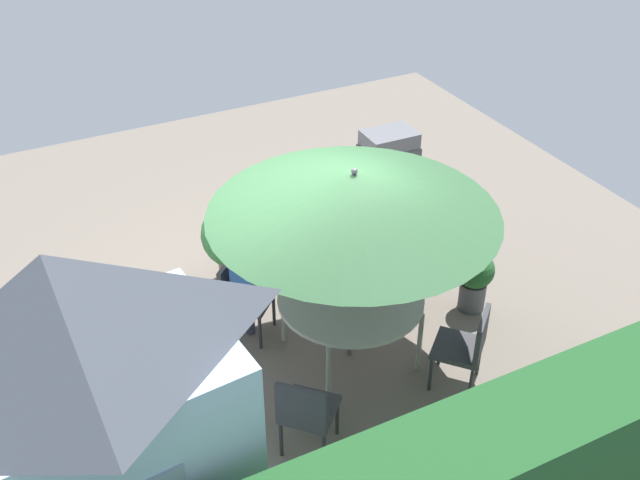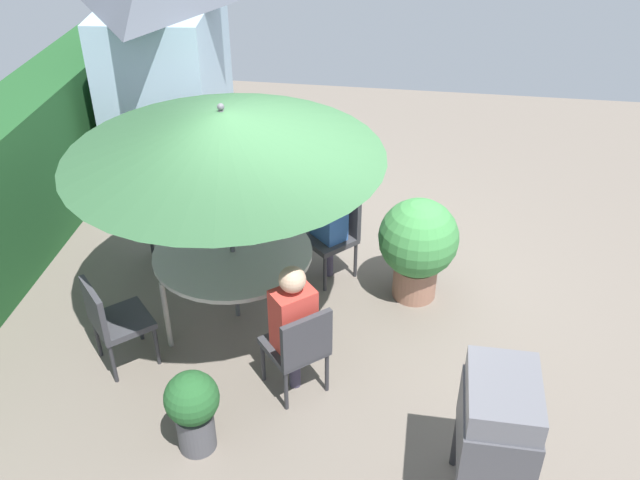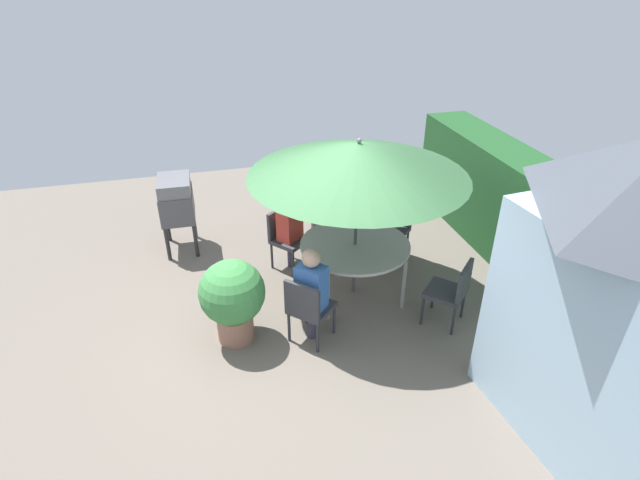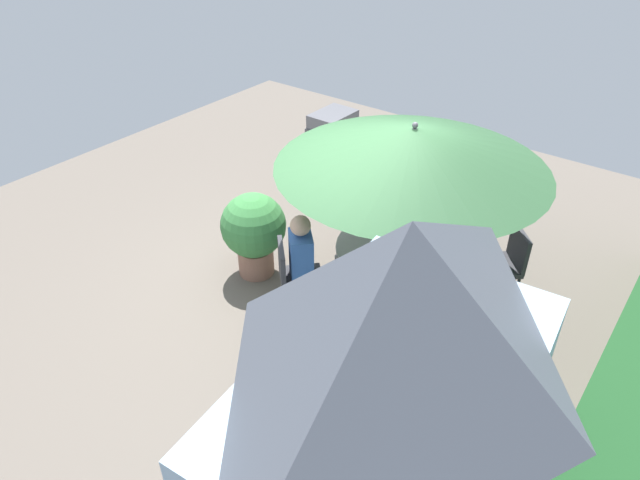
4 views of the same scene
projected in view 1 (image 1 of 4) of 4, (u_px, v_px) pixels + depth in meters
ground_plane at (270, 319)px, 8.45m from camera, size 11.00×11.00×0.00m
garden_shed at (87, 443)px, 4.96m from camera, size 2.23×1.51×3.09m
patio_table at (351, 301)px, 7.58m from camera, size 1.47×1.47×0.77m
patio_umbrella at (354, 194)px, 6.89m from camera, size 2.75×2.75×2.22m
bbq_grill at (388, 157)px, 9.87m from camera, size 0.71×0.51×1.20m
chair_near_shed at (388, 254)px, 8.60m from camera, size 0.65×0.65×0.90m
chair_far_side at (241, 293)px, 8.00m from camera, size 0.65×0.65×0.90m
chair_toward_hedge at (306, 411)px, 6.61m from camera, size 0.65×0.65×0.90m
chair_toward_house at (467, 344)px, 7.33m from camera, size 0.65×0.65×0.90m
potted_plant_by_shed at (235, 239)px, 8.67m from camera, size 0.78×0.78×1.08m
potted_plant_by_grill at (475, 277)px, 8.39m from camera, size 0.43×0.43×0.74m
person_in_red at (387, 239)px, 8.39m from camera, size 0.40×0.41×1.26m
person_in_blue at (247, 275)px, 7.83m from camera, size 0.41×0.41×1.26m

